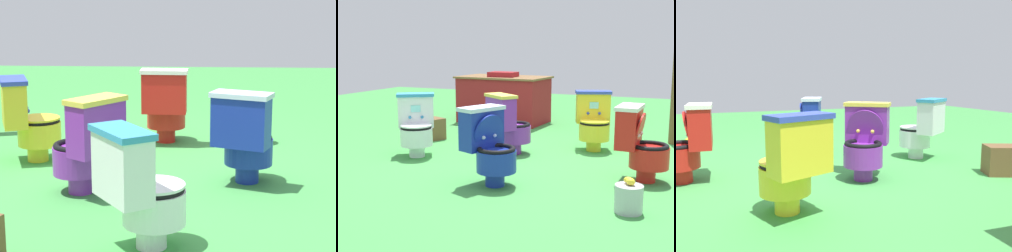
# 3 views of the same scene
# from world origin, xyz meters

# --- Properties ---
(ground) EXTENTS (14.00, 14.00, 0.00)m
(ground) POSITION_xyz_m (0.00, 0.00, 0.00)
(ground) COLOR #429947
(toilet_white) EXTENTS (0.61, 0.63, 0.73)m
(toilet_white) POSITION_xyz_m (-1.39, -0.12, 0.37)
(toilet_white) COLOR white
(toilet_white) RESTS_ON ground
(toilet_blue) EXTENTS (0.61, 0.55, 0.73)m
(toilet_blue) POSITION_xyz_m (-0.11, -0.78, 0.37)
(toilet_blue) COLOR #192D9E
(toilet_blue) RESTS_ON ground
(toilet_purple) EXTENTS (0.62, 0.63, 0.73)m
(toilet_purple) POSITION_xyz_m (-0.42, 0.36, 0.37)
(toilet_purple) COLOR purple
(toilet_purple) RESTS_ON ground
(toilet_yellow) EXTENTS (0.55, 0.60, 0.73)m
(toilet_yellow) POSITION_xyz_m (0.45, 1.02, 0.37)
(toilet_yellow) COLOR yellow
(toilet_yellow) RESTS_ON ground
(toilet_red) EXTENTS (0.50, 0.44, 0.73)m
(toilet_red) POSITION_xyz_m (1.15, -0.11, 0.37)
(toilet_red) COLOR red
(toilet_red) RESTS_ON ground
(vendor_table) EXTENTS (1.51, 0.94, 0.85)m
(vendor_table) POSITION_xyz_m (-1.41, 2.44, 0.39)
(vendor_table) COLOR maroon
(vendor_table) RESTS_ON ground
(small_crate) EXTENTS (0.46, 0.38, 0.29)m
(small_crate) POSITION_xyz_m (-1.78, 0.77, 0.15)
(small_crate) COLOR brown
(small_crate) RESTS_ON ground
(lemon_bucket) EXTENTS (0.22, 0.22, 0.28)m
(lemon_bucket) POSITION_xyz_m (1.20, -1.01, 0.12)
(lemon_bucket) COLOR #B7B7BF
(lemon_bucket) RESTS_ON ground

